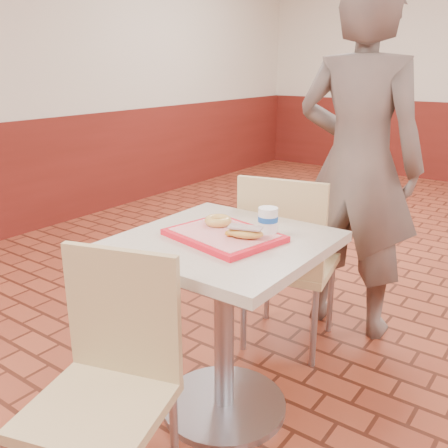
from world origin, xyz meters
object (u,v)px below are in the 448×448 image
Objects in this scene: main_table at (224,298)px; chair_main_back at (286,255)px; ring_donut at (218,221)px; serving_tray at (224,235)px; long_john_donut at (244,233)px; chair_main_front at (109,375)px; customer at (358,165)px; paper_cup at (268,220)px.

chair_main_back reaches higher than main_table.
serving_tray is at bearing -39.30° from ring_donut.
long_john_donut is at bearing -4.73° from serving_tray.
chair_main_front reaches higher than ring_donut.
long_john_donut is (0.10, -0.01, 0.03)m from serving_tray.
main_table is 0.89× the size of chair_main_front.
customer reaches higher than ring_donut.
chair_main_back reaches higher than chair_main_front.
chair_main_back is 8.44× the size of ring_donut.
ring_donut is (-0.04, -0.54, 0.32)m from chair_main_back.
chair_main_front is 1.73m from customer.
paper_cup reaches higher than serving_tray.
long_john_donut is (0.12, 0.60, 0.35)m from chair_main_front.
chair_main_back is (-0.04, 0.60, -0.01)m from main_table.
serving_tray is 0.19m from paper_cup.
customer is (0.13, 1.05, 0.41)m from main_table.
chair_main_back is 0.63m from paper_cup.
chair_main_back is at bearing 109.88° from paper_cup.
ring_donut is (-0.06, 0.68, 0.35)m from chair_main_front.
chair_main_back is at bearing 86.02° from ring_donut.
chair_main_front is 1.21m from chair_main_back.
long_john_donut reaches higher than ring_donut.
paper_cup is (0.01, -0.95, -0.06)m from customer.
ring_donut is (-0.20, -0.99, -0.10)m from customer.
paper_cup is (0.04, 0.11, 0.03)m from long_john_donut.
chair_main_front is (-0.02, -0.61, -0.04)m from main_table.
main_table is 0.33m from long_john_donut.
long_john_donut reaches higher than serving_tray.
chair_main_front is 0.95× the size of chair_main_back.
customer is (0.16, 0.45, 0.42)m from chair_main_back.
customer reaches higher than chair_main_front.
ring_donut reaches higher than main_table.
serving_tray is 0.11m from long_john_donut.
ring_donut reaches higher than serving_tray.
paper_cup reaches higher than ring_donut.
customer is at bearing 83.20° from serving_tray.
chair_main_back is at bearing 73.37° from chair_main_front.
ring_donut is (-0.08, 0.06, 0.03)m from serving_tray.
serving_tray is at bearing 175.27° from long_john_donut.
ring_donut is at bearing 73.74° from chair_main_back.
serving_tray is at bearing 90.00° from main_table.
main_table is at bearing 81.50° from chair_main_back.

